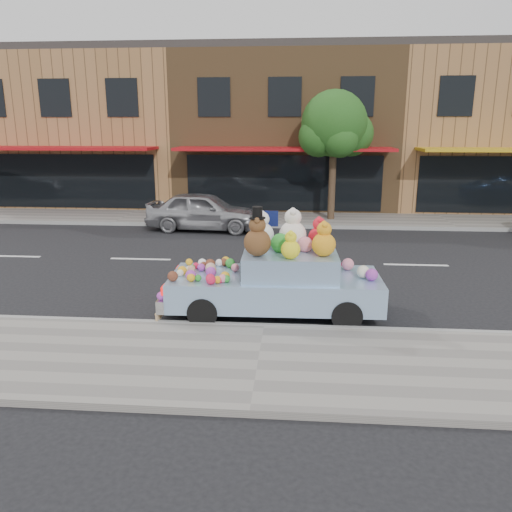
# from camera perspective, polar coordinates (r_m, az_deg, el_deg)

# --- Properties ---
(ground) EXTENTS (120.00, 120.00, 0.00)m
(ground) POSITION_cam_1_polar(r_m,az_deg,el_deg) (14.48, 2.22, -0.70)
(ground) COLOR black
(ground) RESTS_ON ground
(near_sidewalk) EXTENTS (60.00, 3.00, 0.12)m
(near_sidewalk) POSITION_cam_1_polar(r_m,az_deg,el_deg) (8.37, 0.25, -12.16)
(near_sidewalk) COLOR gray
(near_sidewalk) RESTS_ON ground
(far_sidewalk) EXTENTS (60.00, 3.00, 0.12)m
(far_sidewalk) POSITION_cam_1_polar(r_m,az_deg,el_deg) (20.80, 3.01, 4.21)
(far_sidewalk) COLOR gray
(far_sidewalk) RESTS_ON ground
(near_kerb) EXTENTS (60.00, 0.12, 0.13)m
(near_kerb) POSITION_cam_1_polar(r_m,az_deg,el_deg) (9.73, 0.93, -8.15)
(near_kerb) COLOR gray
(near_kerb) RESTS_ON ground
(far_kerb) EXTENTS (60.00, 0.12, 0.13)m
(far_kerb) POSITION_cam_1_polar(r_m,az_deg,el_deg) (19.33, 2.87, 3.41)
(far_kerb) COLOR gray
(far_kerb) RESTS_ON ground
(storefront_left) EXTENTS (10.00, 9.80, 7.30)m
(storefront_left) POSITION_cam_1_polar(r_m,az_deg,el_deg) (27.99, -18.06, 13.60)
(storefront_left) COLOR olive
(storefront_left) RESTS_ON ground
(storefront_mid) EXTENTS (10.00, 9.80, 7.30)m
(storefront_mid) POSITION_cam_1_polar(r_m,az_deg,el_deg) (25.93, 3.49, 14.24)
(storefront_mid) COLOR brown
(storefront_mid) RESTS_ON ground
(storefront_right) EXTENTS (10.00, 9.80, 7.30)m
(storefront_right) POSITION_cam_1_polar(r_m,az_deg,el_deg) (27.58, 25.32, 12.93)
(storefront_right) COLOR olive
(storefront_right) RESTS_ON ground
(street_tree) EXTENTS (3.00, 2.70, 5.22)m
(street_tree) POSITION_cam_1_polar(r_m,az_deg,el_deg) (20.55, 8.99, 14.11)
(street_tree) COLOR #38281C
(street_tree) RESTS_ON ground
(car_silver) EXTENTS (4.38, 2.04, 1.45)m
(car_silver) POSITION_cam_1_polar(r_m,az_deg,el_deg) (18.89, -5.99, 5.12)
(car_silver) COLOR #A4A4A8
(car_silver) RESTS_ON ground
(art_car) EXTENTS (4.52, 1.86, 2.33)m
(art_car) POSITION_cam_1_polar(r_m,az_deg,el_deg) (10.32, 2.37, -2.40)
(art_car) COLOR black
(art_car) RESTS_ON ground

